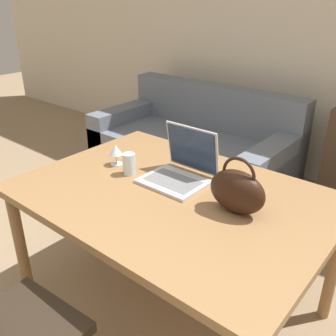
# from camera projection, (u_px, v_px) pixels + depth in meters

# --- Properties ---
(dining_table) EXTENTS (1.49, 1.06, 0.73)m
(dining_table) POSITION_uv_depth(u_px,v_px,m) (172.00, 204.00, 1.84)
(dining_table) COLOR olive
(dining_table) RESTS_ON ground_plane
(couch) EXTENTS (1.81, 0.93, 0.82)m
(couch) POSITION_uv_depth(u_px,v_px,m) (194.00, 149.00, 3.48)
(couch) COLOR slate
(couch) RESTS_ON ground_plane
(laptop) EXTENTS (0.32, 0.31, 0.26)m
(laptop) POSITION_uv_depth(u_px,v_px,m) (182.00, 166.00, 1.91)
(laptop) COLOR silver
(laptop) RESTS_ON dining_table
(drinking_glass) EXTENTS (0.07, 0.07, 0.12)m
(drinking_glass) POSITION_uv_depth(u_px,v_px,m) (129.00, 164.00, 1.97)
(drinking_glass) COLOR silver
(drinking_glass) RESTS_ON dining_table
(wine_glass) EXTENTS (0.07, 0.07, 0.12)m
(wine_glass) POSITION_uv_depth(u_px,v_px,m) (116.00, 151.00, 2.06)
(wine_glass) COLOR silver
(wine_glass) RESTS_ON dining_table
(handbag) EXTENTS (0.26, 0.13, 0.26)m
(handbag) POSITION_uv_depth(u_px,v_px,m) (237.00, 191.00, 1.61)
(handbag) COLOR black
(handbag) RESTS_ON dining_table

